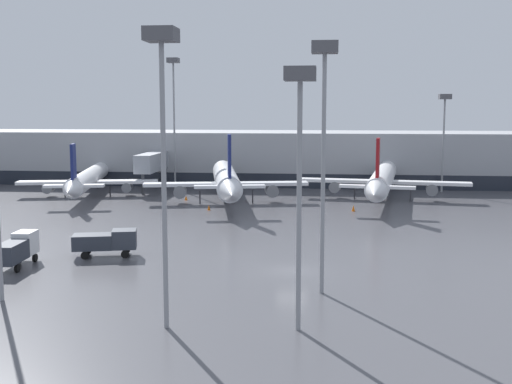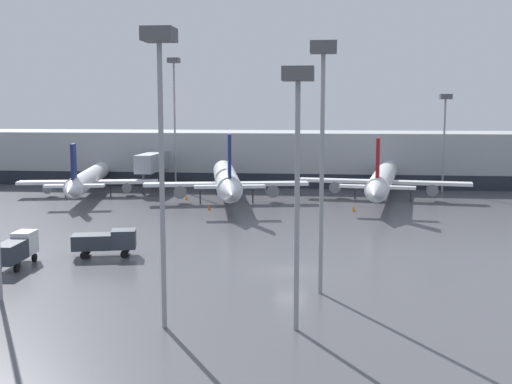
% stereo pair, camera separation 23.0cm
% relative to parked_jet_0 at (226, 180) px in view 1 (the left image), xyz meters
% --- Properties ---
extents(ground_plane, '(320.00, 320.00, 0.00)m').
position_rel_parked_jet_0_xyz_m(ground_plane, '(11.05, -36.36, -3.25)').
color(ground_plane, '#4C4C51').
extents(terminal_building, '(160.00, 27.18, 9.00)m').
position_rel_parked_jet_0_xyz_m(terminal_building, '(10.96, 25.57, 1.25)').
color(terminal_building, '#9EA0A5').
rests_on(terminal_building, ground_plane).
extents(parked_jet_0, '(22.74, 32.98, 9.98)m').
position_rel_parked_jet_0_xyz_m(parked_jet_0, '(0.00, 0.00, 0.00)').
color(parked_jet_0, silver).
rests_on(parked_jet_0, ground_plane).
extents(parked_jet_3, '(20.61, 32.51, 8.49)m').
position_rel_parked_jet_0_xyz_m(parked_jet_3, '(-21.50, 4.40, -0.61)').
color(parked_jet_3, white).
rests_on(parked_jet_3, ground_plane).
extents(parked_jet_4, '(24.45, 39.01, 9.48)m').
position_rel_parked_jet_0_xyz_m(parked_jet_4, '(21.90, 5.79, -0.10)').
color(parked_jet_4, white).
rests_on(parked_jet_4, ground_plane).
extents(service_truck_0, '(1.94, 5.77, 2.66)m').
position_rel_parked_jet_0_xyz_m(service_truck_0, '(-11.74, -37.43, -1.72)').
color(service_truck_0, '#2D333D').
rests_on(service_truck_0, ground_plane).
extents(service_truck_2, '(5.85, 3.32, 2.36)m').
position_rel_parked_jet_0_xyz_m(service_truck_2, '(-5.67, -33.00, -1.85)').
color(service_truck_2, '#2D333D').
rests_on(service_truck_2, ground_plane).
extents(traffic_cone_0, '(0.39, 0.39, 0.73)m').
position_rel_parked_jet_0_xyz_m(traffic_cone_0, '(-1.29, -6.38, -2.88)').
color(traffic_cone_0, orange).
rests_on(traffic_cone_0, ground_plane).
extents(traffic_cone_1, '(0.44, 0.44, 0.67)m').
position_rel_parked_jet_0_xyz_m(traffic_cone_1, '(-6.19, 2.30, -2.91)').
color(traffic_cone_1, orange).
rests_on(traffic_cone_1, ground_plane).
extents(traffic_cone_2, '(0.43, 0.43, 0.80)m').
position_rel_parked_jet_0_xyz_m(traffic_cone_2, '(17.28, -5.25, -2.85)').
color(traffic_cone_2, orange).
rests_on(traffic_cone_2, ground_plane).
extents(apron_light_mast_1, '(1.80, 1.80, 17.61)m').
position_rel_parked_jet_0_xyz_m(apron_light_mast_1, '(13.46, -42.46, 10.72)').
color(apron_light_mast_1, gray).
rests_on(apron_light_mast_1, ground_plane).
extents(apron_light_mast_2, '(1.80, 1.80, 15.26)m').
position_rel_parked_jet_0_xyz_m(apron_light_mast_2, '(31.89, 15.46, 9.06)').
color(apron_light_mast_2, gray).
rests_on(apron_light_mast_2, ground_plane).
extents(apron_light_mast_3, '(1.80, 1.80, 15.44)m').
position_rel_parked_jet_0_xyz_m(apron_light_mast_3, '(12.11, -50.27, 9.19)').
color(apron_light_mast_3, gray).
rests_on(apron_light_mast_3, ground_plane).
extents(apron_light_mast_4, '(1.80, 1.80, 21.05)m').
position_rel_parked_jet_0_xyz_m(apron_light_mast_4, '(-10.71, 14.74, 13.06)').
color(apron_light_mast_4, gray).
rests_on(apron_light_mast_4, ground_plane).
extents(apron_light_mast_5, '(1.80, 1.80, 17.66)m').
position_rel_parked_jet_0_xyz_m(apron_light_mast_5, '(4.22, -50.70, 10.75)').
color(apron_light_mast_5, gray).
rests_on(apron_light_mast_5, ground_plane).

